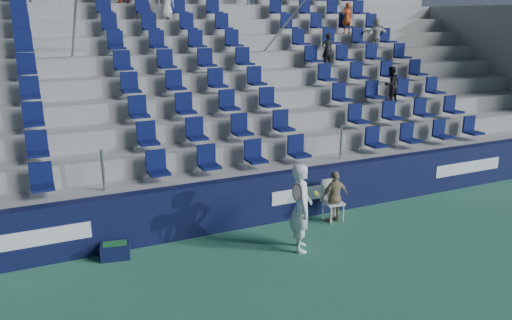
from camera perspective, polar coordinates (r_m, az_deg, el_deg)
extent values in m
plane|color=#317352|center=(9.40, 6.24, -14.52)|extent=(70.00, 70.00, 0.00)
cube|color=#0F1337|center=(11.68, -1.61, -4.88)|extent=(24.00, 0.30, 1.20)
cube|color=white|center=(10.75, -26.87, -8.50)|extent=(3.20, 0.02, 0.34)
cube|color=white|center=(12.17, 5.21, -3.96)|extent=(1.60, 0.02, 0.34)
cube|color=white|center=(15.55, 23.09, -0.77)|extent=(2.40, 0.02, 0.34)
cube|color=#9B9B96|center=(12.18, -2.68, -4.00)|extent=(24.00, 0.85, 1.20)
cube|color=#9B9B96|center=(12.85, -4.12, -1.77)|extent=(24.00, 0.85, 1.70)
cube|color=#9B9B96|center=(13.54, -5.42, 0.24)|extent=(24.00, 0.85, 2.20)
cube|color=#9B9B96|center=(14.26, -6.58, 2.04)|extent=(24.00, 0.85, 2.70)
cube|color=#9B9B96|center=(15.00, -7.64, 3.68)|extent=(24.00, 0.85, 3.20)
cube|color=#9B9B96|center=(15.75, -8.60, 5.15)|extent=(24.00, 0.85, 3.70)
cube|color=#9B9B96|center=(16.51, -9.47, 6.49)|extent=(24.00, 0.85, 4.20)
cube|color=#9B9B96|center=(17.28, -10.28, 7.71)|extent=(24.00, 0.85, 4.70)
cube|color=#9B9B96|center=(18.07, -11.01, 8.82)|extent=(24.00, 0.85, 5.20)
cube|color=#9B9B96|center=(18.67, -11.61, 10.56)|extent=(24.00, 0.50, 6.20)
cube|color=#9B9B96|center=(21.47, 24.43, 8.80)|extent=(0.30, 7.65, 5.20)
cube|color=#0B1344|center=(11.89, -2.74, 0.31)|extent=(16.05, 0.50, 0.70)
cube|color=#0B1344|center=(12.54, -4.23, 3.46)|extent=(16.05, 0.50, 0.70)
cube|color=#0B1344|center=(13.23, -5.58, 6.29)|extent=(16.05, 0.50, 0.70)
cube|color=#0B1344|center=(13.95, -6.81, 8.83)|extent=(16.05, 0.50, 0.70)
cube|color=#0B1344|center=(14.71, -7.92, 11.12)|extent=(16.05, 0.50, 0.70)
cube|color=#0B1344|center=(15.49, -8.94, 13.17)|extent=(16.05, 0.50, 0.70)
cube|color=#0B1344|center=(16.30, -9.88, 15.02)|extent=(16.05, 0.50, 0.70)
cube|color=#0B1344|center=(17.12, -10.74, 16.69)|extent=(16.05, 0.50, 0.70)
cylinder|color=gray|center=(14.09, -20.12, 13.38)|extent=(0.06, 7.68, 4.55)
cylinder|color=gray|center=(15.80, 2.76, 14.48)|extent=(0.06, 7.68, 4.55)
imported|color=#CD4518|center=(19.06, 10.34, 15.67)|extent=(0.42, 0.31, 1.08)
imported|color=beige|center=(17.11, -10.25, 17.45)|extent=(0.56, 0.37, 1.14)
imported|color=beige|center=(18.80, 13.59, 13.92)|extent=(0.99, 0.35, 1.05)
imported|color=black|center=(16.64, 8.14, 12.30)|extent=(0.40, 0.28, 1.07)
imported|color=black|center=(16.10, 15.11, 8.30)|extent=(0.64, 0.55, 1.12)
imported|color=white|center=(10.47, 5.20, -5.43)|extent=(0.69, 0.81, 1.89)
cylinder|color=navy|center=(10.10, 4.69, -5.27)|extent=(0.03, 0.03, 0.28)
torus|color=black|center=(9.99, 4.73, -3.67)|extent=(0.30, 0.17, 0.28)
plane|color=#262626|center=(9.99, 4.73, -3.67)|extent=(0.30, 0.16, 0.29)
sphere|color=yellow|center=(10.32, 7.00, -3.94)|extent=(0.07, 0.07, 0.07)
sphere|color=yellow|center=(10.36, 6.83, -3.68)|extent=(0.07, 0.07, 0.07)
cube|color=white|center=(12.20, 8.83, -4.85)|extent=(0.48, 0.48, 0.04)
cube|color=white|center=(12.27, 8.35, -3.35)|extent=(0.44, 0.08, 0.54)
cylinder|color=white|center=(12.05, 8.54, -6.32)|extent=(0.03, 0.03, 0.44)
cylinder|color=white|center=(12.24, 9.95, -6.03)|extent=(0.03, 0.03, 0.44)
cylinder|color=white|center=(12.33, 7.64, -5.77)|extent=(0.03, 0.03, 0.44)
cylinder|color=white|center=(12.51, 9.02, -5.49)|extent=(0.03, 0.03, 0.44)
imported|color=tan|center=(12.10, 9.00, -4.16)|extent=(0.75, 0.33, 1.27)
cube|color=#0F1539|center=(10.76, -15.78, -9.96)|extent=(0.64, 0.48, 0.32)
cube|color=#1E662D|center=(10.73, -15.81, -9.61)|extent=(0.52, 0.36, 0.19)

